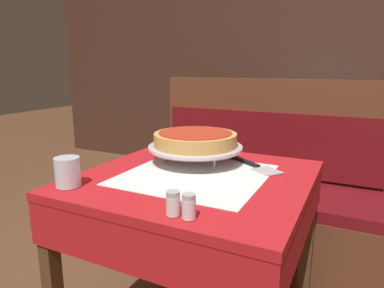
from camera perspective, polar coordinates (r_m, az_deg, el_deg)
name	(u,v)px	position (r m, az deg, el deg)	size (l,w,h in m)	color
dining_table_front	(195,202)	(1.29, 0.58, -9.58)	(0.80, 0.80, 0.73)	red
dining_table_rear	(316,130)	(2.95, 20.00, 2.28)	(0.83, 0.83, 0.73)	#194799
booth_bench	(257,207)	(2.06, 10.77, -10.28)	(1.33, 0.50, 1.04)	brown
back_wall_panel	(306,57)	(3.47, 18.40, 13.67)	(6.00, 0.04, 2.40)	#3D2319
pizza_pan_stand	(195,148)	(1.39, 0.55, -0.67)	(0.38, 0.38, 0.07)	#ADADB2
deep_dish_pizza	(195,139)	(1.38, 0.56, 0.86)	(0.33, 0.33, 0.06)	tan
pizza_server	(254,166)	(1.37, 10.33, -3.56)	(0.25, 0.20, 0.01)	#BCBCC1
water_glass_near	(68,172)	(1.19, -20.02, -4.39)	(0.08, 0.08, 0.10)	silver
salt_shaker	(173,203)	(0.92, -3.17, -9.85)	(0.04, 0.04, 0.07)	silver
pepper_shaker	(189,206)	(0.90, -0.53, -10.36)	(0.04, 0.04, 0.07)	silver
condiment_caddy	(320,110)	(2.97, 20.56, 5.40)	(0.11, 0.11, 0.16)	black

